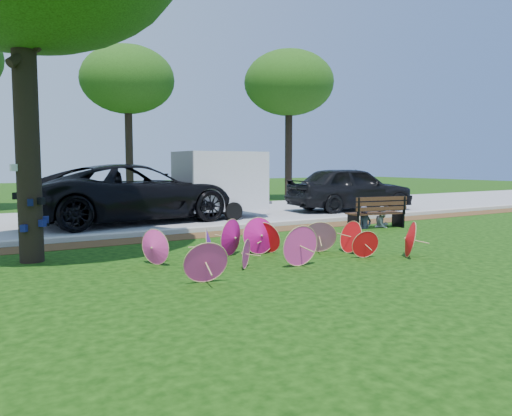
% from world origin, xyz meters
% --- Properties ---
extents(ground, '(90.00, 90.00, 0.00)m').
position_xyz_m(ground, '(0.00, 0.00, 0.00)').
color(ground, black).
rests_on(ground, ground).
extents(mulch_strip, '(90.00, 1.00, 0.01)m').
position_xyz_m(mulch_strip, '(0.00, 4.50, 0.01)').
color(mulch_strip, '#472D16').
rests_on(mulch_strip, ground).
extents(curb, '(90.00, 0.30, 0.12)m').
position_xyz_m(curb, '(0.00, 5.20, 0.06)').
color(curb, '#B7B5AD').
rests_on(curb, ground).
extents(street, '(90.00, 8.00, 0.01)m').
position_xyz_m(street, '(0.00, 9.35, 0.01)').
color(street, gray).
rests_on(street, ground).
extents(parasol_pile, '(5.13, 2.57, 0.78)m').
position_xyz_m(parasol_pile, '(0.25, 0.70, 0.36)').
color(parasol_pile, '#ED3596').
rests_on(parasol_pile, ground).
extents(black_van, '(6.88, 3.69, 1.84)m').
position_xyz_m(black_van, '(-0.23, 8.21, 0.92)').
color(black_van, black).
rests_on(black_van, ground).
extents(dark_pickup, '(5.29, 2.59, 1.74)m').
position_xyz_m(dark_pickup, '(8.27, 7.72, 0.87)').
color(dark_pickup, black).
rests_on(dark_pickup, ground).
extents(cargo_trailer, '(2.80, 1.78, 2.55)m').
position_xyz_m(cargo_trailer, '(2.64, 7.92, 1.28)').
color(cargo_trailer, silver).
rests_on(cargo_trailer, ground).
extents(park_bench, '(1.82, 0.93, 0.91)m').
position_xyz_m(park_bench, '(5.29, 3.28, 0.45)').
color(park_bench, black).
rests_on(park_bench, ground).
extents(person_left, '(0.47, 0.32, 1.25)m').
position_xyz_m(person_left, '(4.94, 3.33, 0.63)').
color(person_left, '#3C3F53').
rests_on(person_left, ground).
extents(person_right, '(0.68, 0.60, 1.17)m').
position_xyz_m(person_right, '(5.64, 3.33, 0.59)').
color(person_right, '#B0B1BA').
rests_on(person_right, ground).
extents(bg_trees, '(19.00, 7.51, 7.40)m').
position_xyz_m(bg_trees, '(1.92, 14.75, 5.77)').
color(bg_trees, black).
rests_on(bg_trees, ground).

